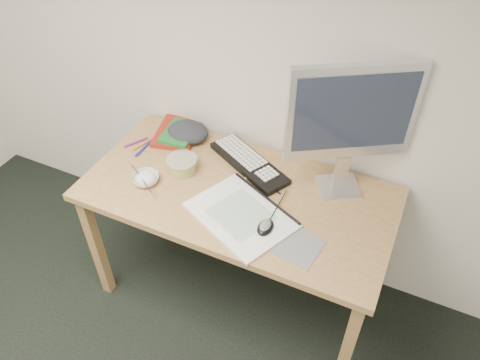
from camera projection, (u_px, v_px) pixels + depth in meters
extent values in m
plane|color=silver|center=(231.00, 34.00, 2.04)|extent=(3.60, 0.00, 3.60)
cube|color=tan|center=(97.00, 247.00, 2.37)|extent=(0.05, 0.05, 0.71)
cube|color=tan|center=(347.00, 349.00, 1.96)|extent=(0.05, 0.05, 0.71)
cube|color=tan|center=(160.00, 175.00, 2.77)|extent=(0.05, 0.05, 0.71)
cube|color=tan|center=(379.00, 248.00, 2.36)|extent=(0.05, 0.05, 0.71)
cube|color=tan|center=(237.00, 194.00, 2.11)|extent=(1.40, 0.70, 0.03)
cube|color=slate|center=(295.00, 245.00, 1.87)|extent=(0.22, 0.20, 0.00)
cube|color=white|center=(241.00, 215.00, 1.99)|extent=(0.52, 0.46, 0.01)
cube|color=black|center=(249.00, 163.00, 2.23)|extent=(0.46, 0.34, 0.03)
cube|color=silver|center=(338.00, 186.00, 2.12)|extent=(0.24, 0.24, 0.01)
cube|color=silver|center=(341.00, 172.00, 2.06)|extent=(0.06, 0.05, 0.17)
cube|color=silver|center=(352.00, 113.00, 1.85)|extent=(0.47, 0.31, 0.43)
cube|color=black|center=(353.00, 111.00, 1.85)|extent=(0.41, 0.25, 0.34)
ellipsoid|color=black|center=(265.00, 225.00, 1.91)|extent=(0.06, 0.10, 0.03)
imported|color=white|center=(146.00, 179.00, 2.13)|extent=(0.14, 0.14, 0.04)
cylinder|color=#AAABAC|center=(142.00, 179.00, 2.10)|extent=(0.20, 0.14, 0.02)
cylinder|color=gold|center=(182.00, 165.00, 2.18)|extent=(0.15, 0.15, 0.07)
cube|color=maroon|center=(177.00, 133.00, 2.41)|extent=(0.26, 0.31, 0.03)
cube|color=#1B6E2A|center=(180.00, 133.00, 2.37)|extent=(0.17, 0.23, 0.02)
ellipsoid|color=#24272B|center=(188.00, 132.00, 2.37)|extent=(0.20, 0.17, 0.07)
cylinder|color=#DA6D83|center=(233.00, 177.00, 2.17)|extent=(0.18, 0.05, 0.01)
cylinder|color=tan|center=(247.00, 183.00, 2.14)|extent=(0.11, 0.15, 0.01)
cylinder|color=black|center=(264.00, 184.00, 2.13)|extent=(0.19, 0.06, 0.01)
cylinder|color=#1D28A1|center=(144.00, 148.00, 2.32)|extent=(0.01, 0.14, 0.01)
cylinder|color=orange|center=(143.00, 144.00, 2.35)|extent=(0.05, 0.13, 0.01)
cylinder|color=#792382|center=(136.00, 142.00, 2.36)|extent=(0.07, 0.12, 0.01)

